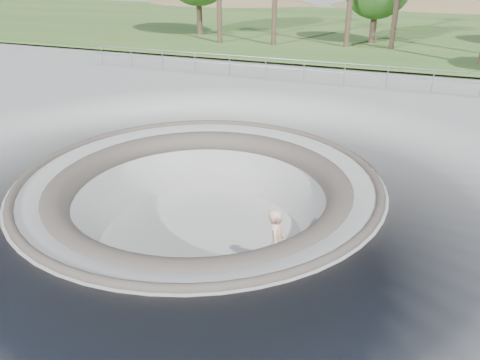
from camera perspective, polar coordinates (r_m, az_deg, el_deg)
The scene contains 7 objects.
ground at distance 13.38m, azimuth -4.92°, elevation 0.30°, with size 180.00×180.00×0.00m, color gray.
skate_bowl at distance 14.24m, azimuth -4.65°, elevation -6.39°, with size 14.00×14.00×4.10m.
grass_strip at distance 45.52m, azimuth 14.82°, elevation 17.57°, with size 180.00×36.00×0.12m.
distant_hills at distance 69.22m, azimuth 19.93°, elevation 13.18°, with size 103.20×45.00×28.60m.
safety_railing at distance 24.01m, azimuth 7.81°, elevation 13.12°, with size 25.00×0.06×1.03m.
skateboard at distance 12.45m, azimuth 4.30°, elevation -11.63°, with size 0.79×0.41×0.08m.
skater at distance 11.88m, azimuth 4.45°, elevation -7.81°, with size 0.71×0.47×1.94m, color #E1B191.
Camera 1 is at (5.43, -10.87, 5.60)m, focal length 35.00 mm.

